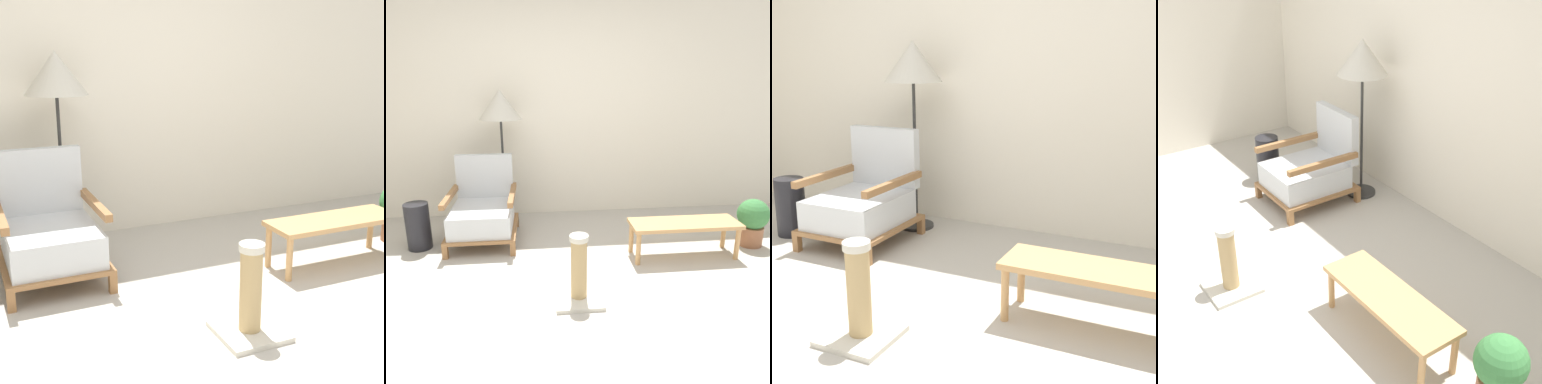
# 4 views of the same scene
# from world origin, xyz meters

# --- Properties ---
(ground_plane) EXTENTS (14.00, 14.00, 0.00)m
(ground_plane) POSITION_xyz_m (0.00, 0.00, 0.00)
(ground_plane) COLOR #B7B2A8
(wall_back) EXTENTS (8.00, 0.06, 2.70)m
(wall_back) POSITION_xyz_m (0.00, 2.23, 1.35)
(wall_back) COLOR silver
(wall_back) RESTS_ON ground_plane
(armchair) EXTENTS (0.67, 0.78, 0.84)m
(armchair) POSITION_xyz_m (-0.77, 1.44, 0.31)
(armchair) COLOR olive
(armchair) RESTS_ON ground_plane
(floor_lamp) EXTENTS (0.46, 0.46, 1.50)m
(floor_lamp) POSITION_xyz_m (-0.58, 1.89, 1.30)
(floor_lamp) COLOR #2D2D2D
(floor_lamp) RESTS_ON ground_plane
(coffee_table) EXTENTS (1.01, 0.34, 0.34)m
(coffee_table) POSITION_xyz_m (1.14, 0.85, 0.30)
(coffee_table) COLOR tan
(coffee_table) RESTS_ON ground_plane
(vase) EXTENTS (0.23, 0.23, 0.46)m
(vase) POSITION_xyz_m (-1.38, 1.30, 0.23)
(vase) COLOR black
(vase) RESTS_ON ground_plane
(scratching_post) EXTENTS (0.36, 0.36, 0.53)m
(scratching_post) POSITION_xyz_m (0.08, 0.22, 0.19)
(scratching_post) COLOR beige
(scratching_post) RESTS_ON ground_plane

